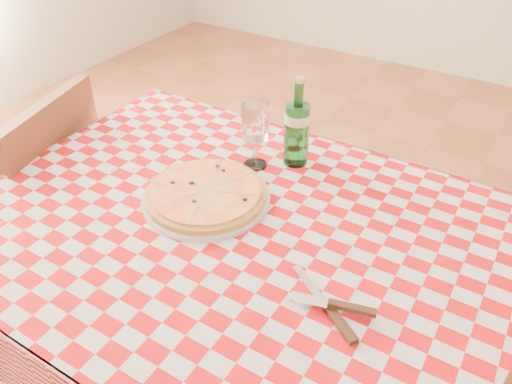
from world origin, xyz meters
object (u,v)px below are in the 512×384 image
(pizza_plate, at_px, (206,193))
(water_bottle, at_px, (297,122))
(dining_table, at_px, (250,264))
(chair_far, at_px, (46,206))
(wine_glass, at_px, (255,136))

(pizza_plate, xyz_separation_m, water_bottle, (0.10, 0.25, 0.10))
(dining_table, relative_size, water_bottle, 5.15)
(chair_far, xyz_separation_m, water_bottle, (0.73, 0.27, 0.38))
(chair_far, relative_size, pizza_plate, 2.90)
(dining_table, xyz_separation_m, pizza_plate, (-0.15, 0.04, 0.12))
(dining_table, relative_size, chair_far, 1.38)
(water_bottle, bearing_deg, wine_glass, -139.80)
(chair_far, xyz_separation_m, pizza_plate, (0.63, 0.02, 0.28))
(dining_table, bearing_deg, pizza_plate, 163.71)
(dining_table, xyz_separation_m, chair_far, (-0.77, 0.02, -0.16))
(chair_far, xyz_separation_m, wine_glass, (0.65, 0.20, 0.35))
(dining_table, distance_m, water_bottle, 0.37)
(chair_far, bearing_deg, water_bottle, -174.92)
(chair_far, height_order, pizza_plate, chair_far)
(dining_table, height_order, water_bottle, water_bottle)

